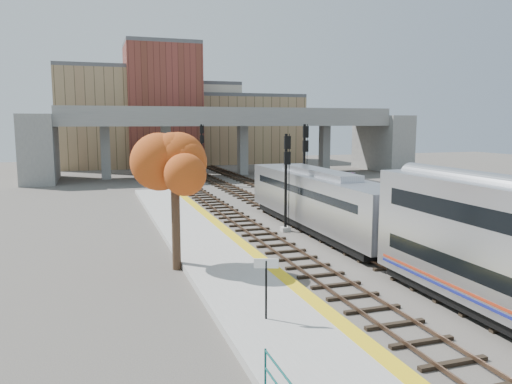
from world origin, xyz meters
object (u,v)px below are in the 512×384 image
object	(u,v)px
signal_mast_near	(286,185)
signal_mast_mid	(304,169)
car_b	(329,181)
tree	(174,163)
car_a	(337,189)
locomotive	(318,199)
car_c	(351,179)
signal_mast_far	(202,155)

from	to	relation	value
signal_mast_near	signal_mast_mid	bearing A→B (deg)	56.82
signal_mast_near	car_b	xyz separation A→B (m)	(13.89, 21.33, -2.68)
tree	car_a	distance (m)	29.73
signal_mast_near	tree	distance (m)	11.08
locomotive	car_b	size ratio (longest dim) A/B	5.51
car_a	tree	bearing A→B (deg)	-137.84
signal_mast_near	car_c	size ratio (longest dim) A/B	1.54
signal_mast_mid	car_b	xyz separation A→B (m)	(9.79, 15.06, -3.10)
signal_mast_near	car_b	size ratio (longest dim) A/B	1.95
locomotive	tree	distance (m)	12.68
tree	car_b	xyz separation A→B (m)	(22.53, 27.92, -4.90)
tree	signal_mast_near	bearing A→B (deg)	37.34
car_b	tree	bearing A→B (deg)	-153.56
locomotive	signal_mast_near	bearing A→B (deg)	162.48
signal_mast_mid	car_a	distance (m)	11.66
signal_mast_near	car_a	world-z (taller)	signal_mast_near
car_b	car_c	xyz separation A→B (m)	(3.56, 1.08, 0.07)
locomotive	signal_mast_far	world-z (taller)	signal_mast_far
signal_mast_mid	signal_mast_far	world-z (taller)	signal_mast_mid
car_a	car_b	distance (m)	7.06
car_b	car_c	size ratio (longest dim) A/B	0.79
signal_mast_mid	car_c	bearing A→B (deg)	50.39
signal_mast_far	car_a	xyz separation A→B (m)	(11.57, -12.91, -3.04)
car_c	car_a	bearing A→B (deg)	-102.53
locomotive	signal_mast_mid	xyz separation A→B (m)	(2.00, 6.93, 1.43)
signal_mast_near	signal_mast_far	size ratio (longest dim) A/B	0.93
tree	locomotive	bearing A→B (deg)	28.89
signal_mast_near	signal_mast_mid	distance (m)	7.50
tree	car_a	xyz separation A→B (m)	(20.20, 21.25, -4.90)
tree	car_c	size ratio (longest dim) A/B	1.70
locomotive	car_b	distance (m)	25.01
locomotive	car_a	size ratio (longest dim) A/B	5.67
locomotive	car_c	xyz separation A→B (m)	(15.36, 23.07, -1.60)
tree	signal_mast_far	bearing A→B (deg)	75.82
locomotive	car_c	distance (m)	27.76
signal_mast_near	car_b	bearing A→B (deg)	56.93
signal_mast_far	tree	bearing A→B (deg)	-104.18
signal_mast_far	car_a	distance (m)	17.60
tree	car_a	size ratio (longest dim) A/B	2.21
signal_mast_mid	tree	bearing A→B (deg)	-134.73
signal_mast_mid	car_b	size ratio (longest dim) A/B	2.13
car_c	locomotive	bearing A→B (deg)	-98.94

